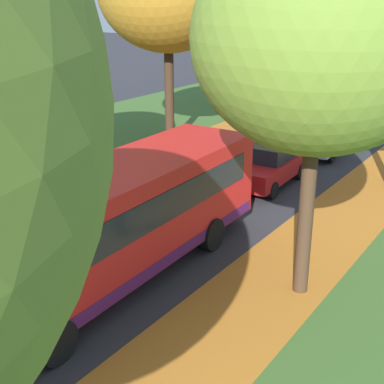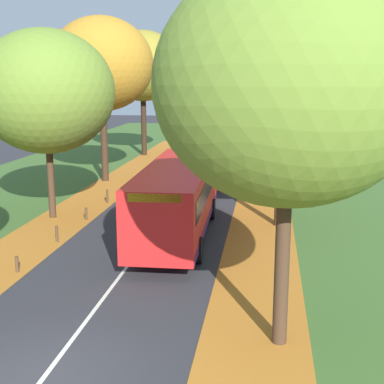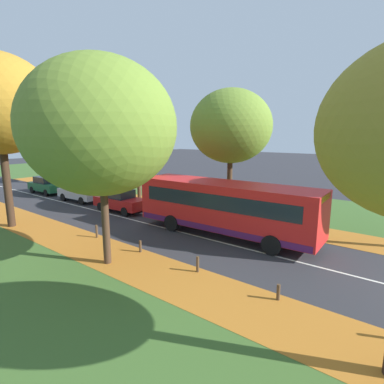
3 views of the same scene
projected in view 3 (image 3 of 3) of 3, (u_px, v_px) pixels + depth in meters
leaf_litter_left at (109, 254)px, 14.16m from camera, size 2.80×60.00×0.00m
grass_verge_right at (189, 194)px, 28.49m from camera, size 12.00×90.00×0.01m
leaf_litter_right at (216, 214)px, 21.31m from camera, size 2.80×60.00×0.00m
road_centre_line at (110, 214)px, 21.33m from camera, size 0.12×80.00×0.01m
tree_left_near at (100, 127)px, 12.11m from camera, size 6.24×6.24×8.69m
tree_right_near at (231, 126)px, 20.36m from camera, size 5.58×5.58×8.65m
tree_right_mid at (137, 136)px, 25.75m from camera, size 4.77×4.77×7.63m
tree_right_far at (67, 127)px, 32.91m from camera, size 4.06×4.06×8.31m
bollard_third at (278, 292)px, 10.19m from camera, size 0.12×0.12×0.58m
bollard_fourth at (198, 264)px, 12.27m from camera, size 0.12×0.12×0.68m
bollard_fifth at (140, 246)px, 14.36m from camera, size 0.12×0.12×0.59m
bollard_sixth at (97, 231)px, 16.40m from camera, size 0.12×0.12×0.72m
bus at (225, 206)px, 16.60m from camera, size 2.87×10.46×2.98m
car_red_lead at (120, 200)px, 22.04m from camera, size 1.90×4.26×1.62m
car_silver_following at (80, 192)px, 25.44m from camera, size 1.91×4.26×1.62m
car_green_third_in_line at (47, 185)px, 28.82m from camera, size 1.84×4.23×1.62m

